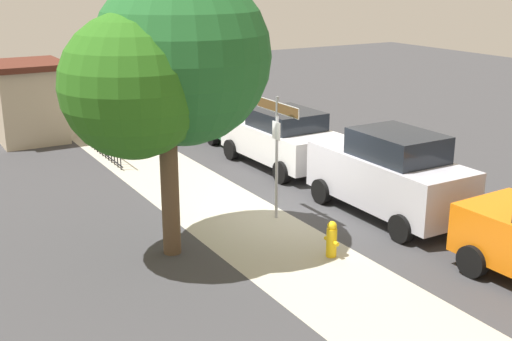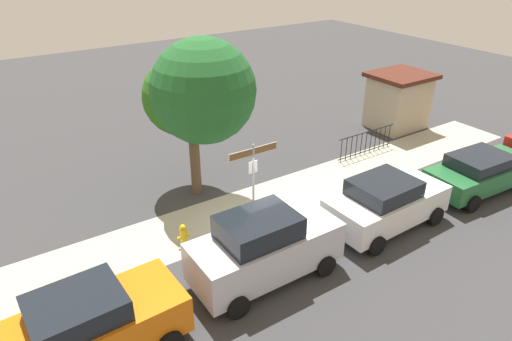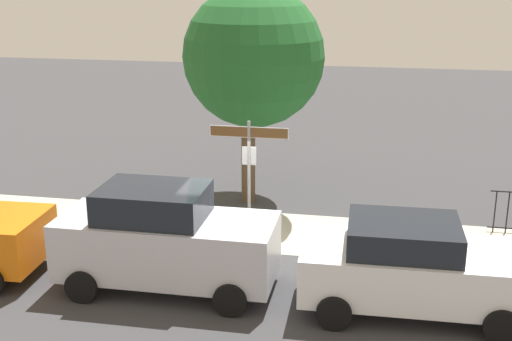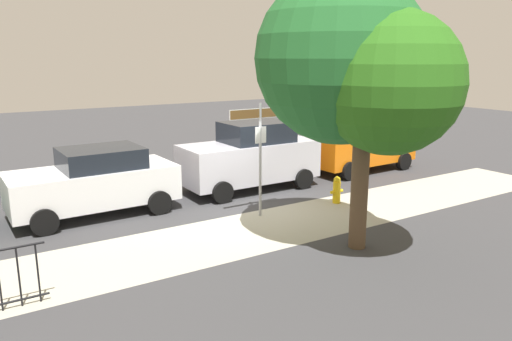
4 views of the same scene
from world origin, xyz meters
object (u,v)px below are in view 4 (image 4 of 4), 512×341
shade_tree (355,61)px  car_silver (251,156)px  car_white (95,181)px  fire_hydrant (337,190)px  street_sign (260,135)px  car_orange (360,145)px

shade_tree → car_silver: shade_tree is taller
car_silver → car_white: car_silver is taller
fire_hydrant → shade_tree: bearing=52.4°
street_sign → car_orange: street_sign is taller
street_sign → shade_tree: (-0.47, 2.79, 1.85)m
street_sign → car_orange: size_ratio=0.71×
car_white → fire_hydrant: (-6.06, 2.66, -0.51)m
shade_tree → fire_hydrant: size_ratio=7.50×
car_orange → fire_hydrant: car_orange is taller
car_orange → car_white: bearing=-1.5°
car_silver → fire_hydrant: car_silver is taller
shade_tree → car_silver: 6.04m
car_orange → car_silver: bearing=-0.6°
car_orange → car_silver: size_ratio=0.97×
car_orange → car_silver: car_silver is taller
car_white → fire_hydrant: bearing=155.2°
car_white → fire_hydrant: 6.63m
shade_tree → car_white: 7.33m
street_sign → fire_hydrant: 3.05m
car_silver → fire_hydrant: bearing=115.3°
car_white → fire_hydrant: car_white is taller
shade_tree → car_orange: shade_tree is taller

